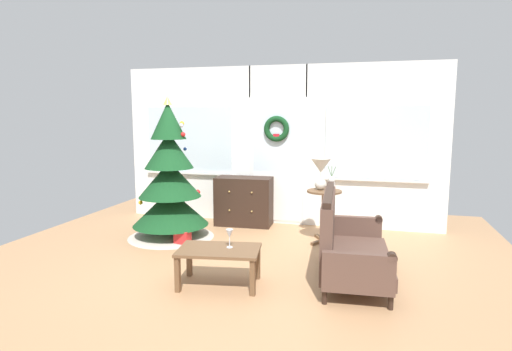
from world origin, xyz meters
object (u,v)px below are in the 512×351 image
at_px(dresser_cabinet, 244,201).
at_px(settee_sofa, 346,244).
at_px(gift_box, 183,237).
at_px(wine_glass, 230,234).
at_px(side_table, 324,206).
at_px(coffee_table, 219,254).
at_px(table_lamp, 321,170).
at_px(christmas_tree, 170,186).
at_px(flower_vase, 331,183).

distance_m(dresser_cabinet, settee_sofa, 2.55).
xyz_separation_m(settee_sofa, gift_box, (-2.23, 0.66, -0.28)).
bearing_deg(wine_glass, settee_sofa, 22.78).
distance_m(side_table, wine_glass, 1.94).
distance_m(dresser_cabinet, coffee_table, 2.48).
distance_m(dresser_cabinet, table_lamp, 1.54).
height_order(dresser_cabinet, wine_glass, dresser_cabinet).
distance_m(christmas_tree, flower_vase, 2.30).
xyz_separation_m(dresser_cabinet, settee_sofa, (1.72, -1.88, -0.01)).
bearing_deg(flower_vase, side_table, 149.04).
height_order(settee_sofa, table_lamp, table_lamp).
relative_size(wine_glass, gift_box, 1.01).
xyz_separation_m(christmas_tree, flower_vase, (2.28, 0.27, 0.10)).
distance_m(side_table, coffee_table, 2.04).
height_order(dresser_cabinet, table_lamp, table_lamp).
bearing_deg(table_lamp, flower_vase, -32.01).
distance_m(settee_sofa, table_lamp, 1.53).
relative_size(table_lamp, wine_glass, 2.26).
height_order(dresser_cabinet, flower_vase, flower_vase).
relative_size(side_table, coffee_table, 0.81).
xyz_separation_m(dresser_cabinet, coffee_table, (0.46, -2.43, -0.05)).
bearing_deg(coffee_table, side_table, 64.16).
bearing_deg(side_table, flower_vase, -30.96).
distance_m(christmas_tree, side_table, 2.22).
xyz_separation_m(side_table, flower_vase, (0.10, -0.06, 0.33)).
relative_size(flower_vase, gift_box, 1.81).
xyz_separation_m(side_table, wine_glass, (-0.79, -1.77, 0.02)).
distance_m(christmas_tree, coffee_table, 2.02).
distance_m(coffee_table, gift_box, 1.57).
xyz_separation_m(christmas_tree, settee_sofa, (2.55, -0.95, -0.38)).
bearing_deg(coffee_table, flower_vase, 60.87).
relative_size(christmas_tree, table_lamp, 4.61).
bearing_deg(wine_glass, christmas_tree, 133.95).
relative_size(table_lamp, gift_box, 2.28).
xyz_separation_m(side_table, gift_box, (-1.86, -0.63, -0.42)).
height_order(settee_sofa, wine_glass, settee_sofa).
bearing_deg(coffee_table, gift_box, 128.92).
height_order(flower_vase, coffee_table, flower_vase).
bearing_deg(christmas_tree, gift_box, -42.93).
bearing_deg(flower_vase, table_lamp, 147.99).
bearing_deg(gift_box, dresser_cabinet, 67.23).
distance_m(dresser_cabinet, gift_box, 1.36).
xyz_separation_m(settee_sofa, coffee_table, (-1.26, -0.55, -0.04)).
height_order(christmas_tree, side_table, christmas_tree).
bearing_deg(coffee_table, christmas_tree, 130.70).
bearing_deg(christmas_tree, wine_glass, -46.05).
bearing_deg(side_table, table_lamp, 146.31).
bearing_deg(christmas_tree, side_table, 8.62).
height_order(dresser_cabinet, gift_box, dresser_cabinet).
distance_m(flower_vase, gift_box, 2.18).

